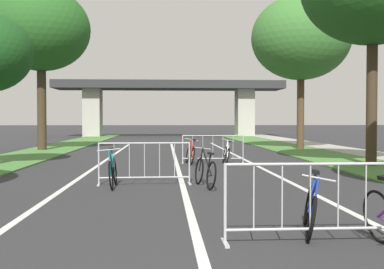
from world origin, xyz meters
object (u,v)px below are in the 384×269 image
object	(u,v)px
bicycle_teal_2	(113,171)
bicycle_black_4	(205,172)
bicycle_blue_5	(310,209)
bicycle_red_1	(190,154)
crowd_barrier_nearest	(310,203)
crowd_barrier_second	(144,164)
crowd_barrier_third	(213,149)
tree_left_cypress_far	(41,30)
tree_right_maple_mid	(301,38)
bicycle_white_3	(226,154)

from	to	relation	value
bicycle_teal_2	bicycle_black_4	bearing A→B (deg)	177.80
bicycle_blue_5	bicycle_red_1	bearing A→B (deg)	-69.79
bicycle_blue_5	bicycle_black_4	bearing A→B (deg)	-63.01
crowd_barrier_nearest	bicycle_teal_2	bearing A→B (deg)	120.04
bicycle_black_4	bicycle_blue_5	world-z (taller)	bicycle_black_4
bicycle_red_1	bicycle_blue_5	bearing A→B (deg)	-89.64
bicycle_red_1	bicycle_teal_2	xyz separation A→B (m)	(-2.16, -5.98, 0.01)
crowd_barrier_second	crowd_barrier_third	size ratio (longest dim) A/B	1.00
tree_left_cypress_far	crowd_barrier_nearest	size ratio (longest dim) A/B	3.68
tree_left_cypress_far	bicycle_red_1	size ratio (longest dim) A/B	5.03
crowd_barrier_nearest	bicycle_teal_2	distance (m)	6.25
bicycle_teal_2	bicycle_black_4	distance (m)	2.20
bicycle_black_4	tree_right_maple_mid	bearing A→B (deg)	55.14
bicycle_red_1	bicycle_teal_2	distance (m)	6.36
tree_right_maple_mid	bicycle_white_3	distance (m)	11.44
crowd_barrier_third	bicycle_blue_5	size ratio (longest dim) A/B	1.41
crowd_barrier_third	bicycle_black_4	distance (m)	6.46
tree_left_cypress_far	crowd_barrier_third	distance (m)	12.79
bicycle_blue_5	tree_left_cypress_far	bearing A→B (deg)	-51.92
tree_left_cypress_far	bicycle_red_1	distance (m)	12.58
crowd_barrier_second	tree_right_maple_mid	bearing A→B (deg)	60.68
tree_right_maple_mid	bicycle_teal_2	world-z (taller)	tree_right_maple_mid
bicycle_teal_2	bicycle_black_4	size ratio (longest dim) A/B	0.96
tree_left_cypress_far	crowd_barrier_second	xyz separation A→B (m)	(5.91, -13.84, -5.76)
bicycle_red_1	bicycle_black_4	world-z (taller)	bicycle_red_1
crowd_barrier_second	tree_left_cypress_far	bearing A→B (deg)	113.13
crowd_barrier_nearest	bicycle_red_1	size ratio (longest dim) A/B	1.37
bicycle_white_3	bicycle_black_4	xyz separation A→B (m)	(-1.25, -5.90, 0.01)
crowd_barrier_second	bicycle_white_3	size ratio (longest dim) A/B	1.44
tree_right_maple_mid	bicycle_black_4	distance (m)	16.76
bicycle_white_3	bicycle_red_1	bearing A→B (deg)	175.80
crowd_barrier_second	bicycle_teal_2	size ratio (longest dim) A/B	1.40
tree_left_cypress_far	crowd_barrier_nearest	world-z (taller)	tree_left_cypress_far
tree_left_cypress_far	bicycle_teal_2	bearing A→B (deg)	-70.10
tree_right_maple_mid	crowd_barrier_third	bearing A→B (deg)	-124.57
crowd_barrier_second	crowd_barrier_third	bearing A→B (deg)	68.81
bicycle_red_1	bicycle_blue_5	xyz separation A→B (m)	(1.13, -10.86, -0.02)
bicycle_red_1	bicycle_black_4	bearing A→B (deg)	-95.20
crowd_barrier_nearest	bicycle_teal_2	size ratio (longest dim) A/B	1.39
crowd_barrier_third	bicycle_white_3	distance (m)	0.69
bicycle_black_4	bicycle_red_1	bearing A→B (deg)	79.25
tree_left_cypress_far	bicycle_blue_5	world-z (taller)	tree_left_cypress_far
tree_right_maple_mid	bicycle_black_4	xyz separation A→B (m)	(-6.35, -14.45, -5.63)
tree_left_cypress_far	crowd_barrier_nearest	xyz separation A→B (m)	(8.31, -19.72, -5.76)
bicycle_red_1	bicycle_teal_2	world-z (taller)	bicycle_teal_2
bicycle_white_3	bicycle_blue_5	world-z (taller)	bicycle_white_3
tree_left_cypress_far	tree_right_maple_mid	size ratio (longest dim) A/B	1.02
tree_left_cypress_far	bicycle_white_3	xyz separation A→B (m)	(8.63, -8.46, -5.92)
tree_left_cypress_far	crowd_barrier_third	xyz separation A→B (m)	(8.19, -7.95, -5.76)
crowd_barrier_nearest	bicycle_red_1	world-z (taller)	crowd_barrier_nearest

